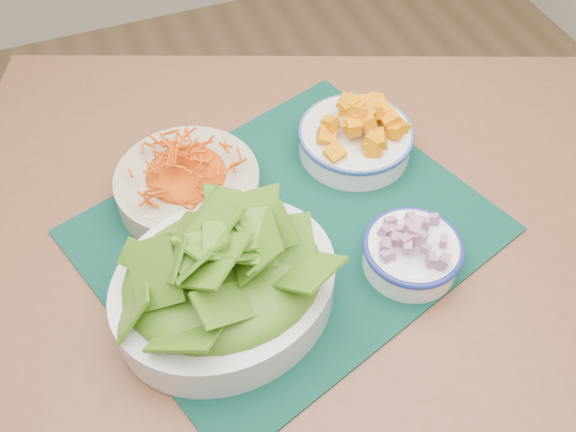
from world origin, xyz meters
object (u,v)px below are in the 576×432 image
Objects in this scene: carrot_bowl at (187,181)px; lettuce_bowl at (224,276)px; table at (327,260)px; placemat at (288,230)px; onion_bowl at (413,249)px; squash_bowl at (356,133)px.

carrot_bowl is 0.20m from lettuce_bowl.
table is 5.13× the size of carrot_bowl.
onion_bowl is (0.13, -0.11, 0.04)m from placemat.
squash_bowl is at bearing 72.52° from table.
carrot_bowl is 0.26m from squash_bowl.
lettuce_bowl is at bearing -132.92° from table.
table is 0.25m from carrot_bowl.
carrot_bowl is at bearing 180.00° from squash_bowl.
placemat is (-0.07, -0.00, 0.11)m from table.
onion_bowl is at bearing -20.80° from lettuce_bowl.
placemat is at bearing 138.91° from onion_bowl.
table is 3.92× the size of lettuce_bowl.
squash_bowl is at bearing 21.59° from lettuce_bowl.
squash_bowl is 0.22m from onion_bowl.
carrot_bowl reaches higher than placemat.
onion_bowl is (0.25, -0.03, -0.03)m from lettuce_bowl.
carrot_bowl is (-0.18, 0.11, 0.15)m from table.
squash_bowl is (0.26, 0.00, 0.00)m from carrot_bowl.
onion_bowl reaches higher than table.
lettuce_bowl is (-0.00, -0.19, 0.03)m from carrot_bowl.
onion_bowl is at bearing -59.65° from placemat.
carrot_bowl reaches higher than onion_bowl.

